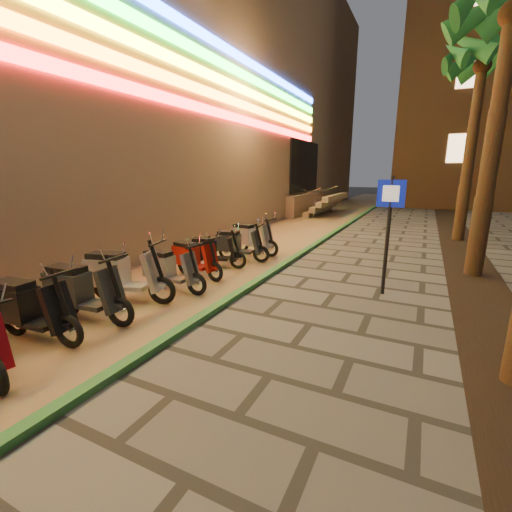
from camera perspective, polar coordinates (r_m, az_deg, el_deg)
The scene contains 15 objects.
ground at distance 4.32m, azimuth -13.68°, elevation -21.56°, with size 120.00×120.00×0.00m, color #474442.
parking_strip at distance 13.81m, azimuth 4.67°, elevation 3.41°, with size 3.40×60.00×0.01m, color #8C7251.
green_curb at distance 13.28m, azimuth 11.51°, elevation 2.97°, with size 0.18×60.00×0.10m, color #286B33.
planting_strip at distance 8.13m, azimuth 33.71°, elevation -6.28°, with size 1.20×40.00×0.02m, color black.
mall_building at distance 22.44m, azimuth -30.80°, elevation 24.86°, with size 24.23×44.00×15.00m.
palm_d at distance 15.11m, azimuth 33.54°, elevation 24.94°, with size 2.97×3.02×7.16m.
pedestrian_sign at distance 7.33m, azimuth 21.27°, elevation 5.68°, with size 0.53×0.11×2.41m.
scooter_4 at distance 6.19m, azimuth -33.85°, elevation -7.19°, with size 1.66×0.62×1.17m.
scooter_5 at distance 6.52m, azimuth -27.25°, elevation -5.16°, with size 1.73×0.64×1.21m.
scooter_6 at distance 7.14m, azimuth -21.67°, elevation -2.87°, with size 1.79×0.89×1.26m.
scooter_7 at distance 7.53m, azimuth -14.50°, elevation -2.09°, with size 1.54×0.54×1.09m.
scooter_8 at distance 8.41m, azimuth -10.51°, elevation -0.31°, with size 1.52×0.65×1.07m.
scooter_9 at distance 9.10m, azimuth -7.35°, elevation 0.80°, with size 1.46×0.77×1.04m.
scooter_10 at distance 9.78m, azimuth -3.28°, elevation 1.96°, with size 1.57×0.64×1.10m.
scooter_11 at distance 10.65m, azimuth -0.99°, elevation 3.12°, with size 1.66×0.72×1.17m.
Camera 1 is at (2.36, -2.65, 2.47)m, focal length 24.00 mm.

